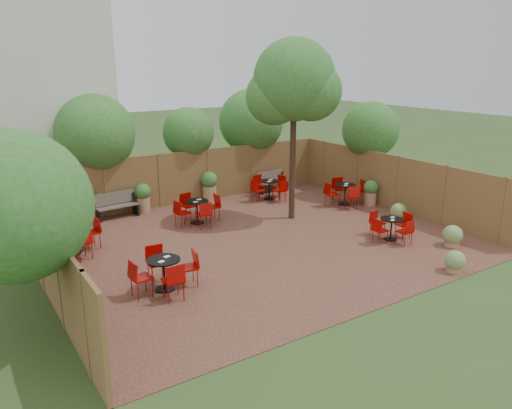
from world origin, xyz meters
TOP-DOWN VIEW (x-y plane):
  - ground at (0.00, 0.00)m, footprint 80.00×80.00m
  - courtyard_paving at (0.00, 0.00)m, footprint 12.00×10.00m
  - fence_back at (0.00, 5.00)m, footprint 12.00×0.08m
  - fence_left at (-6.00, 0.00)m, footprint 0.08×10.00m
  - fence_right at (6.00, 0.00)m, footprint 0.08×10.00m
  - neighbour_building at (-4.50, 8.00)m, footprint 5.00×4.00m
  - overhang_foliage at (-1.69, 2.87)m, footprint 15.76×11.00m
  - courtyard_tree at (2.23, 1.24)m, footprint 2.80×2.70m
  - park_bench_left at (-2.78, 4.62)m, footprint 1.47×0.59m
  - park_bench_right at (3.74, 4.62)m, footprint 1.43×0.62m
  - bistro_tables at (0.02, 1.14)m, footprint 11.50×7.25m
  - planters at (-0.62, 3.88)m, footprint 11.32×4.41m
  - low_shrubs at (4.32, -3.01)m, footprint 2.68×4.29m

SIDE VIEW (x-z plane):
  - ground at x=0.00m, z-range 0.00..0.00m
  - courtyard_paving at x=0.00m, z-range 0.00..0.02m
  - low_shrubs at x=4.32m, z-range -0.01..0.62m
  - park_bench_right at x=3.74m, z-range 0.03..0.89m
  - bistro_tables at x=0.02m, z-range 0.00..0.92m
  - park_bench_left at x=-2.78m, z-range 0.03..0.92m
  - planters at x=-0.62m, z-range 0.03..1.19m
  - fence_back at x=0.00m, z-range 0.00..2.00m
  - fence_left at x=-6.00m, z-range 0.00..2.00m
  - fence_right at x=6.00m, z-range 0.00..2.00m
  - overhang_foliage at x=-1.69m, z-range 1.37..4.11m
  - neighbour_building at x=-4.50m, z-range 0.00..8.00m
  - courtyard_tree at x=2.23m, z-range 1.49..7.47m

